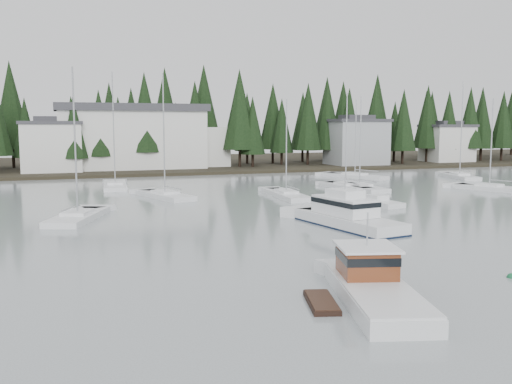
# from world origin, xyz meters

# --- Properties ---
(far_shore_land) EXTENTS (240.00, 54.00, 1.00)m
(far_shore_land) POSITION_xyz_m (0.00, 97.00, 0.00)
(far_shore_land) COLOR black
(far_shore_land) RESTS_ON ground
(conifer_treeline) EXTENTS (200.00, 22.00, 20.00)m
(conifer_treeline) POSITION_xyz_m (0.00, 86.00, 0.00)
(conifer_treeline) COLOR black
(conifer_treeline) RESTS_ON ground
(house_west) EXTENTS (9.54, 7.42, 8.75)m
(house_west) POSITION_xyz_m (-18.00, 79.00, 4.65)
(house_west) COLOR silver
(house_west) RESTS_ON ground
(house_east_a) EXTENTS (10.60, 8.48, 9.25)m
(house_east_a) POSITION_xyz_m (36.00, 78.00, 4.90)
(house_east_a) COLOR #999EA0
(house_east_a) RESTS_ON ground
(house_east_b) EXTENTS (9.54, 7.42, 8.25)m
(house_east_b) POSITION_xyz_m (58.00, 80.00, 4.40)
(house_east_b) COLOR silver
(house_east_b) RESTS_ON ground
(harbor_inn) EXTENTS (29.50, 11.50, 10.90)m
(harbor_inn) POSITION_xyz_m (-2.96, 82.34, 5.78)
(harbor_inn) COLOR silver
(harbor_inn) RESTS_ON ground
(lobster_boat_brown) EXTENTS (5.89, 9.22, 4.33)m
(lobster_boat_brown) POSITION_xyz_m (-3.98, 4.44, 0.49)
(lobster_boat_brown) COLOR silver
(lobster_boat_brown) RESTS_ON ground
(cabin_cruiser_center) EXTENTS (4.89, 10.74, 4.45)m
(cabin_cruiser_center) POSITION_xyz_m (3.97, 21.58, 0.67)
(cabin_cruiser_center) COLOR silver
(cabin_cruiser_center) RESTS_ON ground
(sailboat_1) EXTENTS (3.19, 8.69, 12.34)m
(sailboat_1) POSITION_xyz_m (16.61, 45.59, 0.07)
(sailboat_1) COLOR silver
(sailboat_1) RESTS_ON ground
(sailboat_2) EXTENTS (4.76, 9.41, 14.83)m
(sailboat_2) POSITION_xyz_m (39.56, 52.88, 0.09)
(sailboat_2) COLOR silver
(sailboat_2) RESTS_ON ground
(sailboat_3) EXTENTS (5.78, 9.28, 13.08)m
(sailboat_3) POSITION_xyz_m (-15.66, 31.86, 0.07)
(sailboat_3) COLOR silver
(sailboat_3) RESTS_ON ground
(sailboat_4) EXTENTS (3.57, 10.36, 14.96)m
(sailboat_4) POSITION_xyz_m (-10.36, 56.07, 0.08)
(sailboat_4) COLOR silver
(sailboat_4) RESTS_ON ground
(sailboat_6) EXTENTS (5.89, 8.65, 11.57)m
(sailboat_6) POSITION_xyz_m (32.43, 38.52, 0.06)
(sailboat_6) COLOR silver
(sailboat_6) RESTS_ON ground
(sailboat_7) EXTENTS (6.67, 10.67, 12.27)m
(sailboat_7) POSITION_xyz_m (24.89, 58.22, 0.06)
(sailboat_7) COLOR silver
(sailboat_7) RESTS_ON ground
(sailboat_8) EXTENTS (5.34, 9.63, 13.87)m
(sailboat_8) POSITION_xyz_m (-6.19, 44.08, 0.08)
(sailboat_8) COLOR silver
(sailboat_8) RESTS_ON ground
(sailboat_9) EXTENTS (3.06, 10.38, 11.18)m
(sailboat_9) POSITION_xyz_m (6.51, 40.36, 0.05)
(sailboat_9) COLOR silver
(sailboat_9) RESTS_ON ground
(sailboat_12) EXTENTS (2.94, 9.83, 11.85)m
(sailboat_12) POSITION_xyz_m (17.84, 44.32, 0.06)
(sailboat_12) COLOR silver
(sailboat_12) RESTS_ON ground
(runabout_1) EXTENTS (2.98, 6.12, 1.42)m
(runabout_1) POSITION_xyz_m (12.56, 31.43, 0.13)
(runabout_1) COLOR silver
(runabout_1) RESTS_ON ground
(mooring_buoy_green) EXTENTS (0.47, 0.47, 0.47)m
(mooring_buoy_green) POSITION_xyz_m (4.87, 5.51, 0.00)
(mooring_buoy_green) COLOR #145933
(mooring_buoy_green) RESTS_ON ground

